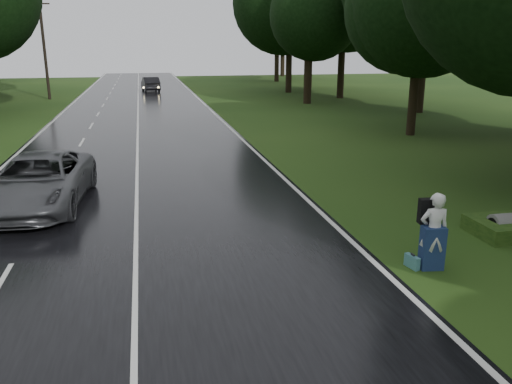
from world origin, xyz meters
TOP-DOWN VIEW (x-y plane):
  - ground at (0.00, 0.00)m, footprint 160.00×160.00m
  - road at (0.00, 20.00)m, footprint 12.00×140.00m
  - lane_center at (0.00, 20.00)m, footprint 0.12×140.00m
  - grey_car at (-3.10, 8.11)m, footprint 3.33×6.40m
  - far_car at (1.40, 51.45)m, footprint 2.15×4.99m
  - hitchhiker at (7.03, 0.91)m, footprint 0.76×0.70m
  - suitcase at (6.60, 1.02)m, footprint 0.21×0.46m
  - culvert at (10.51, 2.51)m, footprint 1.28×0.64m
  - utility_pole_far at (-8.50, 44.93)m, footprint 1.80×0.28m
  - tree_right_d at (15.99, 18.53)m, footprint 8.37×8.37m
  - tree_right_e at (15.11, 36.02)m, footprint 8.95×8.95m
  - tree_right_f at (16.45, 47.05)m, footprint 10.28×10.28m

SIDE VIEW (x-z plane):
  - ground at x=0.00m, z-range 0.00..0.00m
  - culvert at x=10.51m, z-range -0.32..0.32m
  - utility_pole_far at x=-8.50m, z-range -4.93..4.93m
  - tree_right_d at x=15.99m, z-range -6.54..6.54m
  - tree_right_e at x=15.11m, z-range -6.99..6.99m
  - tree_right_f at x=16.45m, z-range -8.03..8.03m
  - road at x=0.00m, z-range 0.00..0.04m
  - lane_center at x=0.00m, z-range 0.04..0.05m
  - suitcase at x=6.60m, z-range 0.00..0.32m
  - far_car at x=1.40m, z-range 0.04..1.64m
  - hitchhiker at x=7.03m, z-range -0.07..1.85m
  - grey_car at x=-3.10m, z-range 0.04..1.76m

